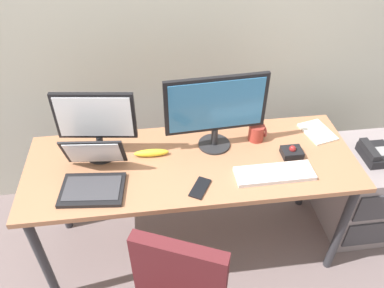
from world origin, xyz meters
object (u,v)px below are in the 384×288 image
Objects in this scene: monitor_main at (216,108)px; coffee_mug at (257,132)px; file_cabinet at (360,190)px; banana at (151,153)px; desk_phone at (376,154)px; paper_notepad at (317,132)px; monitor_side at (96,121)px; keyboard at (274,173)px; laptop at (93,176)px; trackball_mouse at (292,152)px; cell_phone at (200,188)px.

coffee_mug is (0.25, 0.02, -0.20)m from monitor_main.
file_cabinet is at bearing -5.56° from coffee_mug.
desk_phone is at bearing -0.88° from banana.
paper_notepad is 0.99m from banana.
desk_phone is 0.75m from coffee_mug.
monitor_side is at bearing -178.60° from paper_notepad.
monitor_main is 0.45m from keyboard.
file_cabinet is at bearing 5.93° from laptop.
file_cabinet is at bearing -2.78° from monitor_main.
keyboard is 0.20m from trackball_mouse.
laptop is 1.06m from trackball_mouse.
desk_phone is 2.02× the size of coffee_mug.
monitor_main reaches higher than laptop.
coffee_mug is at bearing 133.92° from trackball_mouse.
paper_notepad is at bearing 166.96° from file_cabinet.
monitor_side reaches higher than coffee_mug.
paper_notepad is at bearing 41.20° from keyboard.
desk_phone is 0.60m from trackball_mouse.
cell_phone is at bearing -137.30° from coffee_mug.
paper_notepad is (0.22, 0.18, -0.02)m from trackball_mouse.
desk_phone is at bearing 5.38° from laptop.
coffee_mug reaches higher than desk_phone.
coffee_mug is (-0.73, 0.09, 0.17)m from desk_phone.
monitor_main reaches higher than trackball_mouse.
desk_phone is 0.59× the size of laptop.
keyboard is 0.92m from laptop.
coffee_mug is 0.70× the size of cell_phone.
banana is at bearing 179.12° from desk_phone.
paper_notepad is at bearing 1.83° from coffee_mug.
trackball_mouse is at bearing -171.10° from file_cabinet.
trackball_mouse is at bearing -46.08° from coffee_mug.
coffee_mug is at bearing 15.02° from laptop.
laptop is 1.79× the size of banana.
cell_phone is (-0.53, -0.19, -0.02)m from trackball_mouse.
monitor_main is at bearing -176.71° from paper_notepad.
keyboard is 1.21× the size of laptop.
coffee_mug is 0.48× the size of paper_notepad.
laptop reaches higher than desk_phone.
banana is (-0.98, -0.08, 0.01)m from paper_notepad.
keyboard reaches higher than paper_notepad.
desk_phone is at bearing 7.42° from trackball_mouse.
paper_notepad reaches higher than desk_phone.
keyboard reaches higher than cell_phone.
monitor_side reaches higher than file_cabinet.
banana is (-0.62, 0.23, 0.01)m from keyboard.
paper_notepad is (-0.35, 0.10, 0.12)m from desk_phone.
desk_phone is 1.65m from laptop.
monitor_main is 0.67m from paper_notepad.
coffee_mug reaches higher than file_cabinet.
file_cabinet is at bearing -13.04° from paper_notepad.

